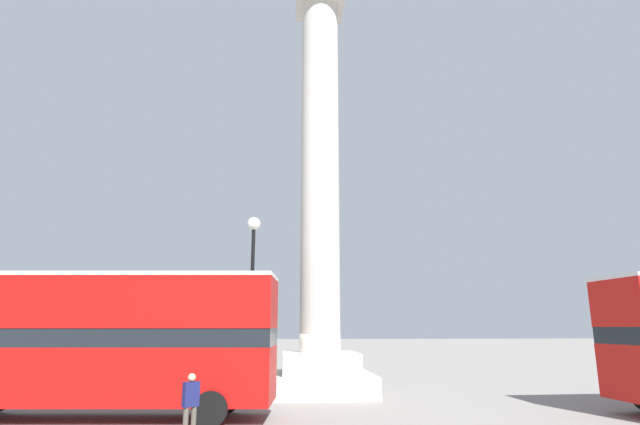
{
  "coord_description": "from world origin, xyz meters",
  "views": [
    {
      "loc": [
        -1.67,
        -22.18,
        2.78
      ],
      "look_at": [
        0.0,
        0.0,
        7.9
      ],
      "focal_mm": 28.0,
      "sensor_mm": 36.0,
      "label": 1
    }
  ],
  "objects_px": {
    "equestrian_statue": "(88,352)",
    "pedestrian_near_lamp": "(190,403)",
    "monument_column": "(320,210)",
    "bus_b": "(100,338)",
    "street_lamp": "(252,284)"
  },
  "relations": [
    {
      "from": "equestrian_statue",
      "to": "pedestrian_near_lamp",
      "type": "bearing_deg",
      "value": -55.54
    },
    {
      "from": "monument_column",
      "to": "pedestrian_near_lamp",
      "type": "relative_size",
      "value": 12.84
    },
    {
      "from": "bus_b",
      "to": "equestrian_statue",
      "type": "distance_m",
      "value": 11.26
    },
    {
      "from": "pedestrian_near_lamp",
      "to": "equestrian_statue",
      "type": "bearing_deg",
      "value": -100.16
    },
    {
      "from": "monument_column",
      "to": "street_lamp",
      "type": "height_order",
      "value": "monument_column"
    },
    {
      "from": "monument_column",
      "to": "pedestrian_near_lamp",
      "type": "bearing_deg",
      "value": -115.58
    },
    {
      "from": "monument_column",
      "to": "pedestrian_near_lamp",
      "type": "height_order",
      "value": "monument_column"
    },
    {
      "from": "bus_b",
      "to": "equestrian_statue",
      "type": "height_order",
      "value": "equestrian_statue"
    },
    {
      "from": "monument_column",
      "to": "bus_b",
      "type": "bearing_deg",
      "value": -144.14
    },
    {
      "from": "equestrian_statue",
      "to": "street_lamp",
      "type": "height_order",
      "value": "street_lamp"
    },
    {
      "from": "bus_b",
      "to": "monument_column",
      "type": "bearing_deg",
      "value": 40.23
    },
    {
      "from": "equestrian_statue",
      "to": "pedestrian_near_lamp",
      "type": "relative_size",
      "value": 3.49
    },
    {
      "from": "street_lamp",
      "to": "monument_column",
      "type": "bearing_deg",
      "value": 48.01
    },
    {
      "from": "bus_b",
      "to": "pedestrian_near_lamp",
      "type": "bearing_deg",
      "value": -36.47
    },
    {
      "from": "pedestrian_near_lamp",
      "to": "monument_column",
      "type": "bearing_deg",
      "value": -155.2
    }
  ]
}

